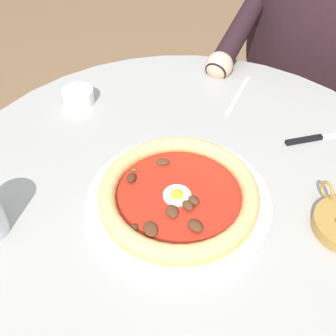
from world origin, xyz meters
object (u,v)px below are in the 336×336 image
object	(u,v)px
steak_knife	(317,138)
diner_person	(292,103)
fork_utensil	(238,96)
ramekin_capers	(78,96)
dining_table	(184,235)
pizza_on_plate	(178,195)
cafe_chair_diner	(310,76)

from	to	relation	value
steak_knife	diner_person	distance (m)	0.51
fork_utensil	diner_person	xyz separation A→B (m)	(0.27, 0.26, -0.23)
fork_utensil	diner_person	distance (m)	0.44
fork_utensil	ramekin_capers	bearing A→B (deg)	177.93
ramekin_capers	diner_person	world-z (taller)	diner_person
dining_table	steak_knife	xyz separation A→B (m)	(0.29, 0.09, 0.18)
pizza_on_plate	ramekin_capers	world-z (taller)	pizza_on_plate
steak_knife	fork_utensil	size ratio (longest dim) A/B	1.33
cafe_chair_diner	ramekin_capers	bearing A→B (deg)	-154.31
dining_table	diner_person	world-z (taller)	diner_person
dining_table	fork_utensil	distance (m)	0.35
steak_knife	fork_utensil	world-z (taller)	steak_knife
fork_utensil	diner_person	bearing A→B (deg)	43.47
dining_table	cafe_chair_diner	size ratio (longest dim) A/B	1.06
steak_knife	fork_utensil	xyz separation A→B (m)	(-0.13, 0.17, -0.00)
pizza_on_plate	steak_knife	distance (m)	0.34
dining_table	cafe_chair_diner	bearing A→B (deg)	50.06
dining_table	steak_knife	world-z (taller)	steak_knife
dining_table	cafe_chair_diner	distance (m)	0.82
fork_utensil	cafe_chair_diner	size ratio (longest dim) A/B	0.17
pizza_on_plate	diner_person	distance (m)	0.77
pizza_on_plate	steak_knife	world-z (taller)	pizza_on_plate
pizza_on_plate	ramekin_capers	distance (m)	0.38
pizza_on_plate	steak_knife	size ratio (longest dim) A/B	1.60
dining_table	ramekin_capers	distance (m)	0.40
diner_person	ramekin_capers	bearing A→B (deg)	-159.19
ramekin_capers	cafe_chair_diner	size ratio (longest dim) A/B	0.08
steak_knife	pizza_on_plate	bearing A→B (deg)	-155.71
ramekin_capers	diner_person	size ratio (longest dim) A/B	0.06
steak_knife	cafe_chair_diner	xyz separation A→B (m)	(0.24, 0.54, -0.20)
steak_knife	diner_person	xyz separation A→B (m)	(0.15, 0.43, -0.23)
pizza_on_plate	diner_person	size ratio (longest dim) A/B	0.28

